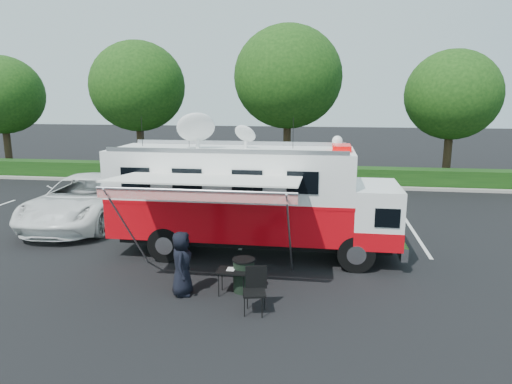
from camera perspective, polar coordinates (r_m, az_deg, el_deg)
ground_plane at (r=14.68m, az=-0.29°, el=-7.68°), size 120.00×120.00×0.00m
back_border at (r=26.58m, az=6.47°, el=12.08°), size 60.00×6.14×8.87m
stall_lines at (r=17.57m, az=-0.43°, el=-4.32°), size 24.12×5.50×0.01m
command_truck at (r=14.18m, az=-0.60°, el=-0.68°), size 8.91×2.45×4.28m
awning at (r=11.71m, az=-6.42°, el=1.13°), size 4.86×2.52×2.94m
white_suv at (r=19.36m, az=-20.31°, el=-3.55°), size 3.41×6.79×1.84m
person at (r=12.00m, az=-9.12°, el=-12.51°), size 0.64×0.88×1.66m
folding_table at (r=11.64m, az=-2.97°, el=-9.92°), size 0.79×0.58×0.65m
folding_chair at (r=10.77m, az=-0.08°, el=-11.59°), size 0.60×0.63×1.07m
trash_bin at (r=11.87m, az=-1.54°, el=-10.33°), size 0.58×0.58×0.87m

